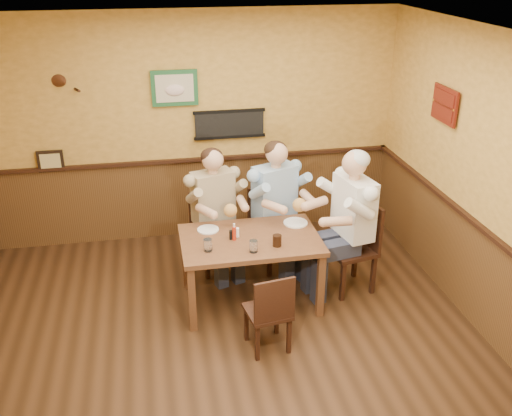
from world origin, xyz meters
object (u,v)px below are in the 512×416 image
(chair_right_end, at_px, (351,248))
(water_glass_left, at_px, (208,245))
(chair_back_left, at_px, (214,232))
(diner_blue_polo, at_px, (274,213))
(diner_white_elder, at_px, (352,230))
(chair_back_right, at_px, (274,229))
(dining_table, at_px, (250,246))
(diner_tan_shirt, at_px, (214,217))
(salt_shaker, at_px, (237,232))
(pepper_shaker, at_px, (231,235))
(hot_sauce_bottle, at_px, (234,233))
(water_glass_mid, at_px, (254,246))
(cola_tumbler, at_px, (277,241))
(chair_near_side, at_px, (267,310))

(chair_right_end, xyz_separation_m, water_glass_left, (-1.55, -0.23, 0.31))
(water_glass_left, bearing_deg, chair_back_left, 79.91)
(chair_back_left, bearing_deg, diner_blue_polo, -24.15)
(chair_back_left, bearing_deg, diner_white_elder, -44.22)
(chair_back_right, relative_size, diner_white_elder, 0.67)
(chair_back_left, xyz_separation_m, chair_right_end, (1.38, -0.70, 0.04))
(dining_table, relative_size, chair_back_right, 1.46)
(diner_tan_shirt, relative_size, salt_shaker, 13.65)
(chair_back_left, height_order, chair_right_end, chair_right_end)
(chair_back_right, height_order, water_glass_left, chair_back_right)
(diner_white_elder, bearing_deg, pepper_shaker, -99.74)
(chair_back_right, distance_m, hot_sauce_bottle, 0.95)
(dining_table, xyz_separation_m, hot_sauce_bottle, (-0.16, -0.01, 0.17))
(diner_white_elder, distance_m, water_glass_mid, 1.17)
(pepper_shaker, bearing_deg, cola_tumbler, -27.79)
(diner_blue_polo, height_order, diner_white_elder, diner_white_elder)
(diner_blue_polo, xyz_separation_m, salt_shaker, (-0.52, -0.61, 0.11))
(chair_right_end, xyz_separation_m, pepper_shaker, (-1.29, -0.03, 0.30))
(diner_tan_shirt, height_order, water_glass_mid, diner_tan_shirt)
(chair_back_left, bearing_deg, hot_sauce_bottle, -98.34)
(chair_right_end, bearing_deg, pepper_shaker, -99.74)
(chair_back_right, relative_size, water_glass_mid, 7.95)
(diner_white_elder, xyz_separation_m, water_glass_mid, (-1.12, -0.33, 0.10))
(cola_tumbler, xyz_separation_m, hot_sauce_bottle, (-0.39, 0.20, 0.02))
(dining_table, xyz_separation_m, diner_tan_shirt, (-0.28, 0.74, 0.00))
(chair_back_right, relative_size, diner_blue_polo, 0.70)
(diner_tan_shirt, distance_m, cola_tumbler, 1.10)
(chair_near_side, bearing_deg, diner_tan_shirt, -87.65)
(diner_white_elder, bearing_deg, water_glass_left, -92.85)
(diner_blue_polo, relative_size, water_glass_left, 11.02)
(water_glass_mid, bearing_deg, cola_tumbler, 16.91)
(chair_back_left, height_order, diner_blue_polo, diner_blue_polo)
(chair_right_end, height_order, salt_shaker, chair_right_end)
(chair_right_end, bearing_deg, water_glass_left, -92.85)
(chair_near_side, height_order, hot_sauce_bottle, hot_sauce_bottle)
(diner_blue_polo, bearing_deg, chair_near_side, -126.34)
(chair_back_right, distance_m, diner_blue_polo, 0.21)
(water_glass_left, bearing_deg, chair_right_end, 8.34)
(diner_blue_polo, bearing_deg, water_glass_left, -156.45)
(diner_white_elder, height_order, salt_shaker, diner_white_elder)
(diner_white_elder, height_order, water_glass_mid, diner_white_elder)
(diner_white_elder, height_order, water_glass_left, diner_white_elder)
(chair_right_end, bearing_deg, chair_back_right, -142.74)
(diner_white_elder, relative_size, water_glass_mid, 11.81)
(water_glass_left, distance_m, salt_shaker, 0.40)
(chair_back_left, distance_m, water_glass_mid, 1.12)
(diner_blue_polo, bearing_deg, chair_right_end, -63.06)
(chair_near_side, bearing_deg, diner_white_elder, -151.61)
(salt_shaker, bearing_deg, chair_right_end, -0.37)
(diner_blue_polo, bearing_deg, chair_back_right, 0.00)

